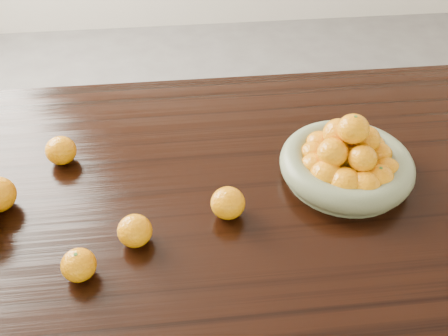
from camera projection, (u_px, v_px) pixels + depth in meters
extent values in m
cube|color=black|center=(211.00, 195.00, 1.18)|extent=(2.00, 1.00, 0.04)
cylinder|color=gray|center=(344.00, 174.00, 1.20)|extent=(0.28, 0.28, 0.01)
torus|color=gray|center=(346.00, 164.00, 1.18)|extent=(0.32, 0.32, 0.06)
ellipsoid|color=#FF9F07|center=(378.00, 155.00, 1.19)|extent=(0.07, 0.07, 0.06)
ellipsoid|color=#FF9F07|center=(371.00, 146.00, 1.22)|extent=(0.07, 0.07, 0.06)
ellipsoid|color=#FF9F07|center=(354.00, 141.00, 1.24)|extent=(0.07, 0.07, 0.06)
ellipsoid|color=#FF9F07|center=(335.00, 139.00, 1.24)|extent=(0.07, 0.07, 0.06)
ellipsoid|color=#FF9F07|center=(319.00, 145.00, 1.22)|extent=(0.07, 0.07, 0.07)
ellipsoid|color=#FF9F07|center=(314.00, 154.00, 1.20)|extent=(0.07, 0.07, 0.06)
ellipsoid|color=#FF9F07|center=(314.00, 167.00, 1.16)|extent=(0.07, 0.07, 0.06)
ellipsoid|color=#FF9F07|center=(326.00, 176.00, 1.13)|extent=(0.08, 0.08, 0.07)
ellipsoid|color=#FF9F07|center=(345.00, 184.00, 1.11)|extent=(0.08, 0.08, 0.07)
ellipsoid|color=#FF9F07|center=(365.00, 186.00, 1.11)|extent=(0.07, 0.07, 0.07)
ellipsoid|color=#FF9F07|center=(378.00, 179.00, 1.12)|extent=(0.07, 0.07, 0.07)
ellipsoid|color=#FF9F07|center=(387.00, 171.00, 1.15)|extent=(0.07, 0.07, 0.06)
ellipsoid|color=#FF9F07|center=(350.00, 162.00, 1.17)|extent=(0.07, 0.07, 0.07)
ellipsoid|color=#FF9F07|center=(366.00, 139.00, 1.17)|extent=(0.07, 0.07, 0.06)
ellipsoid|color=#FF9F07|center=(339.00, 133.00, 1.18)|extent=(0.08, 0.08, 0.07)
ellipsoid|color=#FF9F07|center=(333.00, 153.00, 1.13)|extent=(0.07, 0.07, 0.07)
ellipsoid|color=#FF9F07|center=(362.00, 159.00, 1.11)|extent=(0.06, 0.06, 0.06)
ellipsoid|color=#FF9F07|center=(353.00, 129.00, 1.12)|extent=(0.07, 0.07, 0.07)
ellipsoid|color=#FF9F07|center=(79.00, 265.00, 0.96)|extent=(0.07, 0.07, 0.06)
ellipsoid|color=#FF9F07|center=(135.00, 231.00, 1.03)|extent=(0.07, 0.07, 0.07)
ellipsoid|color=#FF9F07|center=(228.00, 203.00, 1.09)|extent=(0.08, 0.08, 0.07)
ellipsoid|color=#FF9F07|center=(61.00, 150.00, 1.22)|extent=(0.08, 0.08, 0.07)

